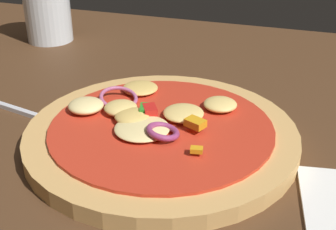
% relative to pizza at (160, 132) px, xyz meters
% --- Properties ---
extents(dining_table, '(1.26, 0.81, 0.04)m').
position_rel_pizza_xyz_m(dining_table, '(0.02, 0.01, -0.03)').
color(dining_table, '#4C301C').
rests_on(dining_table, ground).
extents(pizza, '(0.26, 0.26, 0.03)m').
position_rel_pizza_xyz_m(pizza, '(0.00, 0.00, 0.00)').
color(pizza, tan).
rests_on(pizza, dining_table).
extents(fork, '(0.19, 0.05, 0.01)m').
position_rel_pizza_xyz_m(fork, '(-0.17, 0.01, -0.01)').
color(fork, silver).
rests_on(fork, dining_table).
extents(beer_glass, '(0.07, 0.07, 0.11)m').
position_rel_pizza_xyz_m(beer_glass, '(-0.26, 0.24, 0.04)').
color(beer_glass, silver).
rests_on(beer_glass, dining_table).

